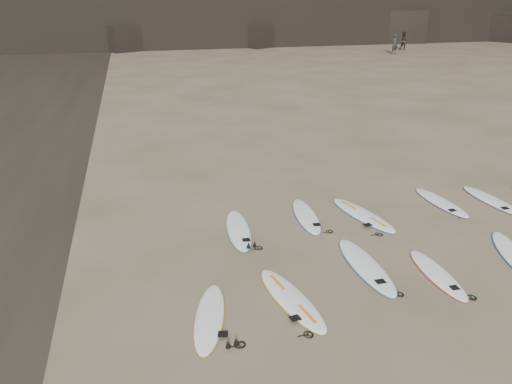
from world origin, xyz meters
TOP-DOWN VIEW (x-y plane):
  - ground at (0.00, 0.00)m, footprint 240.00×240.00m
  - surfboard_0 at (-4.06, -0.79)m, footprint 1.09×2.35m
  - surfboard_1 at (-2.31, -0.58)m, footprint 1.13×2.62m
  - surfboard_2 at (-0.23, 0.27)m, footprint 0.68×2.69m
  - surfboard_3 at (1.19, -0.43)m, footprint 0.59×2.25m
  - surfboard_4 at (3.49, -0.03)m, footprint 1.30×2.37m
  - surfboard_5 at (-2.72, 2.79)m, footprint 0.79×2.50m
  - surfboard_6 at (-0.68, 3.19)m, footprint 0.81×2.44m
  - surfboard_7 at (0.90, 2.88)m, footprint 1.27×2.69m
  - surfboard_8 at (3.58, 3.14)m, footprint 0.79×2.41m
  - surfboard_9 at (5.15, 2.92)m, footprint 0.76×2.45m
  - person_a at (19.53, 36.01)m, footprint 0.79×0.65m
  - person_b at (21.88, 38.59)m, footprint 1.09×1.13m

SIDE VIEW (x-z plane):
  - ground at x=0.00m, z-range 0.00..0.00m
  - surfboard_3 at x=1.19m, z-range 0.00..0.08m
  - surfboard_0 at x=-4.06m, z-range 0.00..0.08m
  - surfboard_4 at x=3.49m, z-range 0.00..0.08m
  - surfboard_8 at x=3.58m, z-range 0.00..0.09m
  - surfboard_6 at x=-0.68m, z-range 0.00..0.09m
  - surfboard_9 at x=5.15m, z-range 0.00..0.09m
  - surfboard_5 at x=-2.72m, z-range 0.00..0.09m
  - surfboard_1 at x=-2.31m, z-range 0.00..0.09m
  - surfboard_7 at x=0.90m, z-range 0.00..0.09m
  - surfboard_2 at x=-0.23m, z-range 0.00..0.10m
  - person_b at x=21.88m, z-range 0.00..1.84m
  - person_a at x=19.53m, z-range 0.00..1.85m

